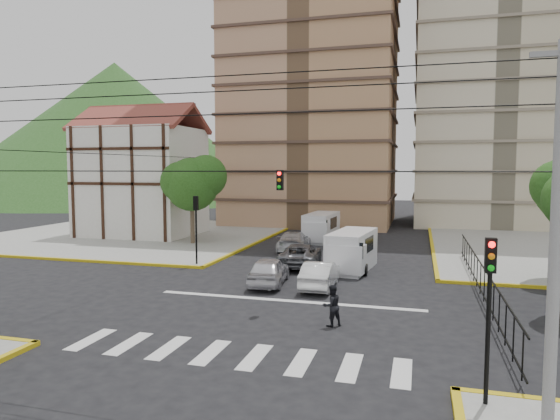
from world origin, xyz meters
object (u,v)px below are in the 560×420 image
(traffic_light_nw, at_px, (196,218))
(pedestrian_crosswalk, at_px, (332,305))
(traffic_light_se, at_px, (489,293))
(van_right_lane, at_px, (351,252))
(van_left_lane, at_px, (321,228))
(car_silver_front_left, at_px, (269,271))
(car_white_front_right, at_px, (320,275))

(traffic_light_nw, height_order, pedestrian_crosswalk, traffic_light_nw)
(traffic_light_se, distance_m, van_right_lane, 18.03)
(traffic_light_se, distance_m, van_left_lane, 30.33)
(car_silver_front_left, distance_m, car_white_front_right, 2.84)
(traffic_light_se, bearing_deg, van_left_lane, 109.20)
(pedestrian_crosswalk, bearing_deg, traffic_light_se, 90.84)
(van_left_lane, distance_m, car_silver_front_left, 16.61)
(traffic_light_se, relative_size, pedestrian_crosswalk, 2.62)
(car_silver_front_left, height_order, pedestrian_crosswalk, pedestrian_crosswalk)
(traffic_light_nw, distance_m, van_left_lane, 14.29)
(car_silver_front_left, bearing_deg, pedestrian_crosswalk, 120.05)
(van_left_lane, bearing_deg, car_silver_front_left, -85.02)
(traffic_light_se, xyz_separation_m, van_left_lane, (-9.95, 28.59, -1.93))
(car_white_front_right, relative_size, pedestrian_crosswalk, 2.59)
(van_right_lane, xyz_separation_m, car_white_front_right, (-0.99, -5.01, -0.46))
(traffic_light_nw, bearing_deg, van_left_lane, 66.49)
(traffic_light_se, xyz_separation_m, traffic_light_nw, (-15.60, 15.60, 0.00))
(van_left_lane, height_order, car_silver_front_left, van_left_lane)
(traffic_light_se, bearing_deg, car_silver_front_left, 128.72)
(traffic_light_nw, bearing_deg, traffic_light_se, -45.00)
(van_right_lane, relative_size, car_white_front_right, 1.28)
(traffic_light_se, bearing_deg, car_white_front_right, 119.50)
(traffic_light_se, distance_m, car_silver_front_left, 15.54)
(traffic_light_nw, relative_size, van_right_lane, 0.79)
(traffic_light_se, xyz_separation_m, van_right_lane, (-5.77, 16.97, -1.94))
(van_right_lane, height_order, car_white_front_right, van_right_lane)
(van_right_lane, height_order, pedestrian_crosswalk, van_right_lane)
(van_right_lane, distance_m, car_silver_front_left, 6.30)
(traffic_light_nw, bearing_deg, van_right_lane, 7.93)
(traffic_light_se, bearing_deg, van_right_lane, 108.79)
(car_silver_front_left, relative_size, pedestrian_crosswalk, 2.65)
(traffic_light_se, relative_size, van_left_lane, 0.80)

